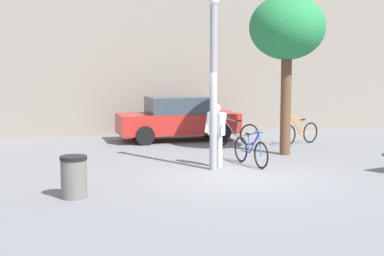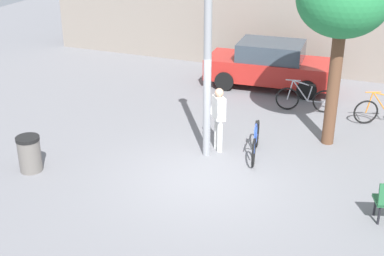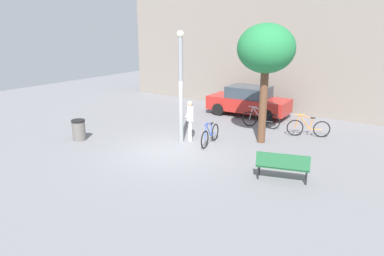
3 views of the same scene
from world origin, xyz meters
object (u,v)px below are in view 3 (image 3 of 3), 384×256
object	(u,v)px
trash_bin	(79,130)
bicycle_silver	(261,120)
person_by_lamppost	(190,118)
parked_car_red	(248,101)
lamppost	(181,84)
park_bench	(283,164)
bicycle_blue	(210,135)
plaza_tree	(266,50)
bicycle_orange	(308,128)

from	to	relation	value
trash_bin	bicycle_silver	bearing A→B (deg)	49.16
person_by_lamppost	parked_car_red	bearing A→B (deg)	89.77
lamppost	bicycle_silver	world-z (taller)	lamppost
park_bench	bicycle_blue	bearing A→B (deg)	155.42
lamppost	person_by_lamppost	world-z (taller)	lamppost
person_by_lamppost	plaza_tree	world-z (taller)	plaza_tree
lamppost	trash_bin	bearing A→B (deg)	-146.91
park_bench	bicycle_orange	bearing A→B (deg)	100.02
bicycle_blue	parked_car_red	size ratio (longest dim) A/B	0.42
bicycle_orange	parked_car_red	world-z (taller)	parked_car_red
park_bench	bicycle_orange	distance (m)	5.13
lamppost	bicycle_orange	xyz separation A→B (m)	(4.01, 3.73, -2.00)
park_bench	trash_bin	world-z (taller)	park_bench
lamppost	plaza_tree	bearing A→B (deg)	33.93
bicycle_orange	trash_bin	bearing A→B (deg)	-141.38
bicycle_blue	bicycle_orange	bearing A→B (deg)	49.47
bicycle_orange	trash_bin	size ratio (longest dim) A/B	1.92
bicycle_orange	plaza_tree	bearing A→B (deg)	-124.14
park_bench	bicycle_silver	bearing A→B (deg)	121.48
person_by_lamppost	parked_car_red	world-z (taller)	person_by_lamppost
park_bench	bicycle_blue	xyz separation A→B (m)	(-3.75, 1.71, -0.16)
lamppost	plaza_tree	size ratio (longest dim) A/B	0.94
person_by_lamppost	bicycle_blue	world-z (taller)	person_by_lamppost
lamppost	plaza_tree	world-z (taller)	plaza_tree
bicycle_blue	park_bench	bearing A→B (deg)	-24.58
park_bench	bicycle_silver	distance (m)	6.04
bicycle_blue	person_by_lamppost	bearing A→B (deg)	-177.85
person_by_lamppost	plaza_tree	size ratio (longest dim) A/B	0.35
lamppost	parked_car_red	bearing A→B (deg)	87.93
lamppost	bicycle_orange	size ratio (longest dim) A/B	2.66
bicycle_silver	person_by_lamppost	bearing A→B (deg)	-114.28
bicycle_blue	trash_bin	size ratio (longest dim) A/B	2.05
park_bench	plaza_tree	world-z (taller)	plaza_tree
person_by_lamppost	park_bench	xyz separation A→B (m)	(4.72, -1.68, -0.42)
parked_car_red	trash_bin	xyz separation A→B (m)	(-3.77, -7.90, -0.33)
bicycle_silver	park_bench	bearing A→B (deg)	-58.52
park_bench	plaza_tree	xyz separation A→B (m)	(-2.18, 3.16, 3.16)
lamppost	trash_bin	distance (m)	4.68
plaza_tree	trash_bin	size ratio (longest dim) A/B	5.42
plaza_tree	bicycle_blue	bearing A→B (deg)	-137.39
park_bench	parked_car_red	bearing A→B (deg)	124.26
bicycle_silver	trash_bin	bearing A→B (deg)	-130.84
plaza_tree	trash_bin	bearing A→B (deg)	-146.54
person_by_lamppost	parked_car_red	size ratio (longest dim) A/B	0.39
person_by_lamppost	parked_car_red	xyz separation A→B (m)	(0.02, 5.22, -0.19)
parked_car_red	lamppost	bearing A→B (deg)	-92.07
lamppost	bicycle_silver	xyz separation A→B (m)	(1.75, 3.82, -2.00)
bicycle_blue	bicycle_orange	size ratio (longest dim) A/B	1.07
plaza_tree	person_by_lamppost	bearing A→B (deg)	-149.80
trash_bin	person_by_lamppost	bearing A→B (deg)	35.54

